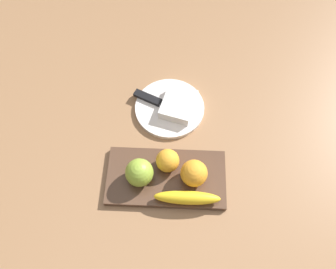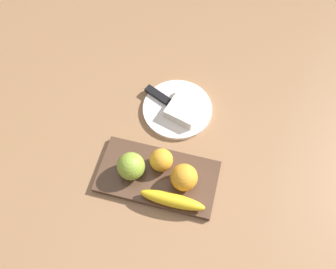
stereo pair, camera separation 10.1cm
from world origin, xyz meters
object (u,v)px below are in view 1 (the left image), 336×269
fruit_tray (166,178)px  knife (152,100)px  banana (187,198)px  folded_napkin (178,104)px  orange_near_apple (194,173)px  dinner_plate (170,108)px  apple (139,173)px  orange_near_banana (168,161)px

fruit_tray → knife: size_ratio=1.89×
banana → folded_napkin: size_ratio=1.55×
orange_near_apple → folded_napkin: (-0.05, 0.23, -0.02)m
dinner_plate → apple: bearing=-106.6°
banana → orange_near_apple: orange_near_apple is taller
apple → orange_near_banana: 0.08m
orange_near_apple → folded_napkin: bearing=101.5°
knife → folded_napkin: bearing=10.1°
orange_near_banana → folded_napkin: orange_near_banana is taller
dinner_plate → folded_napkin: (0.03, 0.00, 0.02)m
folded_napkin → knife: folded_napkin is taller
fruit_tray → dinner_plate: 0.23m
fruit_tray → apple: 0.09m
orange_near_apple → knife: (-0.13, 0.25, -0.04)m
fruit_tray → orange_near_banana: orange_near_banana is taller
folded_napkin → apple: bearing=-112.3°
dinner_plate → folded_napkin: 0.03m
folded_napkin → knife: bearing=165.9°
orange_near_banana → orange_near_apple: bearing=-26.2°
banana → dinner_plate: bearing=-78.8°
apple → orange_near_apple: apple is taller
fruit_tray → orange_near_banana: size_ratio=5.08×
orange_near_apple → knife: orange_near_apple is taller
dinner_plate → folded_napkin: folded_napkin is taller
fruit_tray → folded_napkin: folded_napkin is taller
fruit_tray → knife: bearing=102.4°
fruit_tray → apple: bearing=-174.0°
fruit_tray → orange_near_apple: 0.09m
banana → orange_near_banana: bearing=-60.3°
fruit_tray → dinner_plate: size_ratio=1.54×
fruit_tray → folded_napkin: bearing=83.4°
apple → knife: bearing=86.5°
banana → dinner_plate: 0.30m
dinner_plate → orange_near_apple: bearing=-72.3°
apple → orange_near_banana: apple is taller
apple → fruit_tray: bearing=6.0°
fruit_tray → folded_napkin: 0.23m
folded_napkin → banana: bearing=-83.9°
apple → banana: (0.13, -0.06, -0.02)m
orange_near_apple → dinner_plate: orange_near_apple is taller
apple → banana: bearing=-23.9°
folded_napkin → knife: (-0.08, 0.02, -0.01)m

